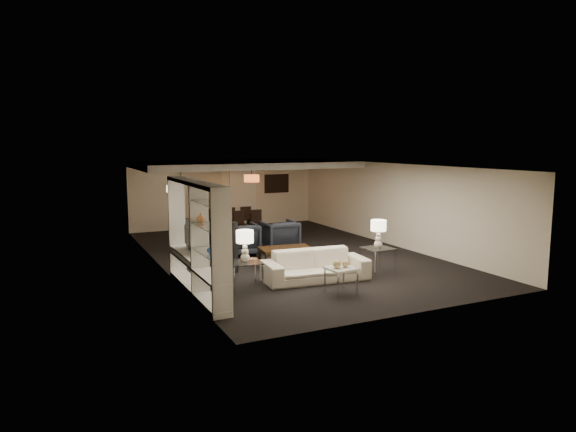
# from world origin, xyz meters

# --- Properties ---
(floor) EXTENTS (11.00, 11.00, 0.00)m
(floor) POSITION_xyz_m (0.00, 0.00, 0.00)
(floor) COLOR black
(floor) RESTS_ON ground
(ceiling) EXTENTS (7.00, 11.00, 0.02)m
(ceiling) POSITION_xyz_m (0.00, 0.00, 2.50)
(ceiling) COLOR silver
(ceiling) RESTS_ON ground
(wall_back) EXTENTS (7.00, 0.02, 2.50)m
(wall_back) POSITION_xyz_m (0.00, 5.50, 1.25)
(wall_back) COLOR beige
(wall_back) RESTS_ON ground
(wall_front) EXTENTS (7.00, 0.02, 2.50)m
(wall_front) POSITION_xyz_m (0.00, -5.50, 1.25)
(wall_front) COLOR beige
(wall_front) RESTS_ON ground
(wall_left) EXTENTS (0.02, 11.00, 2.50)m
(wall_left) POSITION_xyz_m (-3.50, 0.00, 1.25)
(wall_left) COLOR beige
(wall_left) RESTS_ON ground
(wall_right) EXTENTS (0.02, 11.00, 2.50)m
(wall_right) POSITION_xyz_m (3.50, 0.00, 1.25)
(wall_right) COLOR beige
(wall_right) RESTS_ON ground
(ceiling_soffit) EXTENTS (7.00, 4.00, 0.20)m
(ceiling_soffit) POSITION_xyz_m (0.00, 3.50, 2.40)
(ceiling_soffit) COLOR silver
(ceiling_soffit) RESTS_ON ceiling
(curtains) EXTENTS (1.50, 0.12, 2.40)m
(curtains) POSITION_xyz_m (-0.90, 5.42, 1.20)
(curtains) COLOR beige
(curtains) RESTS_ON wall_back
(door) EXTENTS (0.90, 0.05, 2.10)m
(door) POSITION_xyz_m (0.70, 5.47, 1.05)
(door) COLOR silver
(door) RESTS_ON wall_back
(painting) EXTENTS (0.95, 0.04, 0.65)m
(painting) POSITION_xyz_m (2.10, 5.46, 1.55)
(painting) COLOR #142D38
(painting) RESTS_ON wall_back
(media_unit) EXTENTS (0.38, 3.40, 2.35)m
(media_unit) POSITION_xyz_m (-3.31, -2.60, 1.18)
(media_unit) COLOR white
(media_unit) RESTS_ON wall_left
(pendant_light) EXTENTS (0.52, 0.52, 0.24)m
(pendant_light) POSITION_xyz_m (0.30, 3.50, 1.92)
(pendant_light) COLOR #D8591E
(pendant_light) RESTS_ON ceiling_soffit
(sofa) EXTENTS (2.45, 1.14, 0.69)m
(sofa) POSITION_xyz_m (-0.60, -2.72, 0.35)
(sofa) COLOR beige
(sofa) RESTS_ON floor
(coffee_table) EXTENTS (1.38, 0.90, 0.47)m
(coffee_table) POSITION_xyz_m (-0.60, -1.12, 0.23)
(coffee_table) COLOR black
(coffee_table) RESTS_ON floor
(armchair_left) EXTENTS (1.02, 1.04, 0.88)m
(armchair_left) POSITION_xyz_m (-1.20, 0.58, 0.44)
(armchair_left) COLOR black
(armchair_left) RESTS_ON floor
(armchair_right) EXTENTS (0.97, 0.99, 0.88)m
(armchair_right) POSITION_xyz_m (0.00, 0.58, 0.44)
(armchair_right) COLOR black
(armchair_right) RESTS_ON floor
(side_table_left) EXTENTS (0.72, 0.72, 0.61)m
(side_table_left) POSITION_xyz_m (-2.30, -2.72, 0.30)
(side_table_left) COLOR white
(side_table_left) RESTS_ON floor
(side_table_right) EXTENTS (0.69, 0.69, 0.61)m
(side_table_right) POSITION_xyz_m (1.10, -2.72, 0.30)
(side_table_right) COLOR white
(side_table_right) RESTS_ON floor
(table_lamp_left) EXTENTS (0.40, 0.40, 0.67)m
(table_lamp_left) POSITION_xyz_m (-2.30, -2.72, 0.95)
(table_lamp_left) COLOR #F0E6CB
(table_lamp_left) RESTS_ON side_table_left
(table_lamp_right) EXTENTS (0.38, 0.38, 0.67)m
(table_lamp_right) POSITION_xyz_m (1.10, -2.72, 0.95)
(table_lamp_right) COLOR #F0DFCA
(table_lamp_right) RESTS_ON side_table_right
(marble_table) EXTENTS (0.58, 0.58, 0.54)m
(marble_table) POSITION_xyz_m (-0.60, -3.82, 0.27)
(marble_table) COLOR white
(marble_table) RESTS_ON floor
(gold_gourd_a) EXTENTS (0.17, 0.17, 0.17)m
(gold_gourd_a) POSITION_xyz_m (-0.70, -3.82, 0.63)
(gold_gourd_a) COLOR tan
(gold_gourd_a) RESTS_ON marble_table
(gold_gourd_b) EXTENTS (0.15, 0.15, 0.15)m
(gold_gourd_b) POSITION_xyz_m (-0.50, -3.82, 0.62)
(gold_gourd_b) COLOR tan
(gold_gourd_b) RESTS_ON marble_table
(television) EXTENTS (1.14, 0.15, 0.65)m
(television) POSITION_xyz_m (-3.28, -1.83, 1.08)
(television) COLOR black
(television) RESTS_ON media_unit
(vase_blue) EXTENTS (0.17, 0.17, 0.18)m
(vase_blue) POSITION_xyz_m (-3.31, -3.64, 1.15)
(vase_blue) COLOR #24449C
(vase_blue) RESTS_ON media_unit
(vase_amber) EXTENTS (0.17, 0.17, 0.18)m
(vase_amber) POSITION_xyz_m (-3.31, -2.98, 1.65)
(vase_amber) COLOR #C47841
(vase_amber) RESTS_ON media_unit
(floor_speaker) EXTENTS (0.17, 0.17, 1.24)m
(floor_speaker) POSITION_xyz_m (-2.03, -1.25, 0.62)
(floor_speaker) COLOR black
(floor_speaker) RESTS_ON floor
(dining_table) EXTENTS (1.76, 1.09, 0.59)m
(dining_table) POSITION_xyz_m (-0.23, 3.76, 0.29)
(dining_table) COLOR black
(dining_table) RESTS_ON floor
(chair_nl) EXTENTS (0.45, 0.45, 0.87)m
(chair_nl) POSITION_xyz_m (-0.83, 3.11, 0.44)
(chair_nl) COLOR black
(chair_nl) RESTS_ON floor
(chair_nm) EXTENTS (0.46, 0.46, 0.87)m
(chair_nm) POSITION_xyz_m (-0.23, 3.11, 0.44)
(chair_nm) COLOR black
(chair_nm) RESTS_ON floor
(chair_nr) EXTENTS (0.41, 0.41, 0.87)m
(chair_nr) POSITION_xyz_m (0.37, 3.11, 0.44)
(chair_nr) COLOR black
(chair_nr) RESTS_ON floor
(chair_fl) EXTENTS (0.42, 0.42, 0.87)m
(chair_fl) POSITION_xyz_m (-0.83, 4.41, 0.44)
(chair_fl) COLOR black
(chair_fl) RESTS_ON floor
(chair_fm) EXTENTS (0.44, 0.44, 0.87)m
(chair_fm) POSITION_xyz_m (-0.23, 4.41, 0.44)
(chair_fm) COLOR black
(chair_fm) RESTS_ON floor
(chair_fr) EXTENTS (0.44, 0.44, 0.87)m
(chair_fr) POSITION_xyz_m (0.37, 4.41, 0.44)
(chair_fr) COLOR black
(chair_fr) RESTS_ON floor
(floor_lamp) EXTENTS (0.31, 0.31, 1.70)m
(floor_lamp) POSITION_xyz_m (-2.25, 4.45, 0.85)
(floor_lamp) COLOR black
(floor_lamp) RESTS_ON floor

